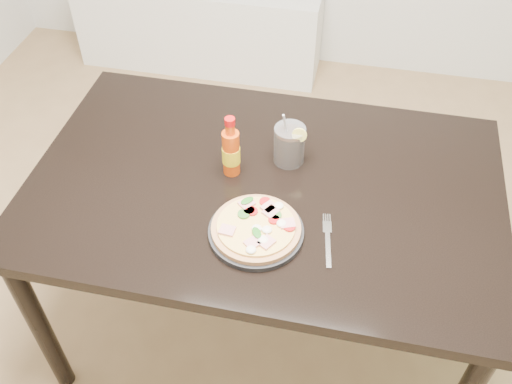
% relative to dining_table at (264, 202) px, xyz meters
% --- Properties ---
extents(dining_table, '(1.40, 0.90, 0.75)m').
position_rel_dining_table_xyz_m(dining_table, '(0.00, 0.00, 0.00)').
color(dining_table, black).
rests_on(dining_table, ground).
extents(plate, '(0.26, 0.26, 0.02)m').
position_rel_dining_table_xyz_m(plate, '(0.02, -0.20, 0.09)').
color(plate, black).
rests_on(plate, dining_table).
extents(pizza, '(0.24, 0.24, 0.03)m').
position_rel_dining_table_xyz_m(pizza, '(0.02, -0.20, 0.11)').
color(pizza, tan).
rests_on(pizza, plate).
extents(hot_sauce_bottle, '(0.06, 0.06, 0.20)m').
position_rel_dining_table_xyz_m(hot_sauce_bottle, '(-0.11, 0.03, 0.16)').
color(hot_sauce_bottle, '#D4450C').
rests_on(hot_sauce_bottle, dining_table).
extents(cola_cup, '(0.10, 0.09, 0.18)m').
position_rel_dining_table_xyz_m(cola_cup, '(0.05, 0.11, 0.14)').
color(cola_cup, black).
rests_on(cola_cup, dining_table).
extents(fork, '(0.05, 0.19, 0.00)m').
position_rel_dining_table_xyz_m(fork, '(0.21, -0.18, 0.09)').
color(fork, silver).
rests_on(fork, dining_table).
extents(media_console, '(1.40, 0.34, 0.50)m').
position_rel_dining_table_xyz_m(media_console, '(-0.72, 1.69, -0.42)').
color(media_console, white).
rests_on(media_console, ground).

